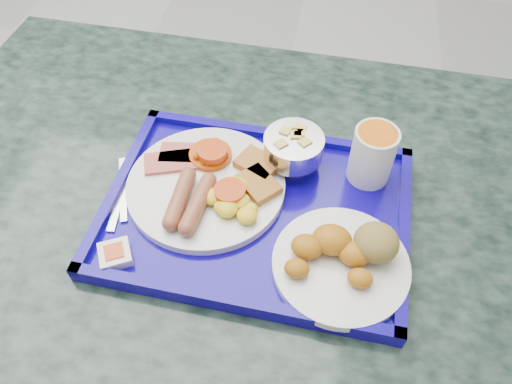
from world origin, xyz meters
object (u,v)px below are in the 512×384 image
bread_plate (345,256)px  table (261,272)px  main_plate (211,185)px  fruit_bowl (293,147)px  tray (256,211)px  juice_cup (373,154)px

bread_plate → table: bearing=145.9°
main_plate → bread_plate: bread_plate is taller
fruit_bowl → main_plate: bearing=-147.9°
tray → main_plate: bearing=162.4°
table → tray: bearing=-111.0°
main_plate → juice_cup: (0.23, 0.07, 0.04)m
tray → table: bearing=69.0°
bread_plate → fruit_bowl: 0.19m
table → main_plate: bearing=174.3°
bread_plate → fruit_bowl: (-0.09, 0.17, 0.02)m
tray → bread_plate: bread_plate is taller
bread_plate → fruit_bowl: size_ratio=2.01×
table → main_plate: size_ratio=5.19×
tray → main_plate: (-0.07, 0.02, 0.02)m
table → bread_plate: bearing=-34.1°
main_plate → juice_cup: bearing=17.3°
table → tray: tray is taller
tray → juice_cup: bearing=31.1°
main_plate → bread_plate: 0.23m
fruit_bowl → juice_cup: (0.12, 0.00, 0.01)m
fruit_bowl → table: bearing=-113.6°
table → juice_cup: 0.31m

